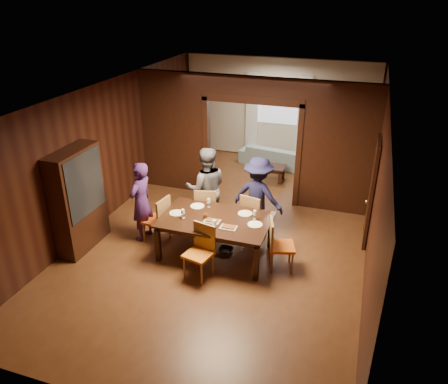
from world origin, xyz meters
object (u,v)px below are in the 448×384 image
(dining_table, at_px, (216,236))
(coffee_table, at_px, (270,173))
(sofa, at_px, (275,156))
(chair_far_l, at_px, (207,208))
(chair_far_r, at_px, (254,215))
(chair_near, at_px, (198,253))
(person_grey, at_px, (206,188))
(hutch, at_px, (78,200))
(person_purple, at_px, (141,202))
(person_navy, at_px, (258,196))
(chair_right, at_px, (282,245))
(chair_left, at_px, (156,219))

(dining_table, relative_size, coffee_table, 2.53)
(sofa, height_order, chair_far_l, chair_far_l)
(chair_far_l, height_order, chair_far_r, same)
(coffee_table, relative_size, chair_far_r, 0.82)
(chair_near, bearing_deg, person_grey, 119.01)
(coffee_table, distance_m, chair_far_l, 2.99)
(chair_far_r, bearing_deg, coffee_table, -70.00)
(hutch, bearing_deg, chair_far_r, 24.47)
(chair_far_r, relative_size, chair_near, 1.00)
(person_purple, relative_size, coffee_table, 2.04)
(chair_near, bearing_deg, hutch, -172.28)
(chair_far_l, xyz_separation_m, chair_far_r, (1.01, 0.02, 0.00))
(person_purple, height_order, coffee_table, person_purple)
(chair_far_l, xyz_separation_m, hutch, (-2.06, -1.38, 0.52))
(dining_table, bearing_deg, person_navy, 63.19)
(chair_right, distance_m, hutch, 3.89)
(chair_left, bearing_deg, dining_table, 95.54)
(person_purple, xyz_separation_m, chair_left, (0.30, -0.02, -0.33))
(chair_left, relative_size, hutch, 0.48)
(person_grey, xyz_separation_m, hutch, (-2.02, -1.48, 0.12))
(person_navy, bearing_deg, dining_table, 73.94)
(sofa, xyz_separation_m, hutch, (-2.63, -5.35, 0.72))
(person_purple, xyz_separation_m, chair_near, (1.54, -0.87, -0.33))
(dining_table, xyz_separation_m, hutch, (-2.55, -0.54, 0.62))
(person_grey, bearing_deg, sofa, -121.96)
(person_purple, xyz_separation_m, coffee_table, (1.76, 3.64, -0.62))
(chair_far_r, bearing_deg, person_grey, 8.85)
(person_navy, distance_m, hutch, 3.48)
(coffee_table, xyz_separation_m, chair_near, (-0.22, -4.51, 0.28))
(person_purple, distance_m, chair_far_l, 1.36)
(chair_left, bearing_deg, chair_far_l, 143.20)
(chair_far_l, relative_size, hutch, 0.48)
(chair_near, xyz_separation_m, hutch, (-2.51, 0.23, 0.52))
(coffee_table, relative_size, chair_left, 0.82)
(chair_right, xyz_separation_m, chair_far_l, (-1.76, 0.90, 0.00))
(person_navy, xyz_separation_m, chair_right, (0.74, -1.12, -0.34))
(person_purple, height_order, dining_table, person_purple)
(chair_near, bearing_deg, chair_far_l, 118.61)
(dining_table, distance_m, chair_far_l, 0.98)
(sofa, distance_m, dining_table, 4.81)
(sofa, bearing_deg, dining_table, 98.69)
(chair_far_l, bearing_deg, sofa, -110.35)
(hutch, bearing_deg, chair_near, -5.31)
(chair_near, bearing_deg, person_navy, 85.58)
(coffee_table, relative_size, chair_right, 0.82)
(person_grey, xyz_separation_m, chair_far_l, (0.04, -0.10, -0.40))
(dining_table, bearing_deg, chair_right, -2.67)
(coffee_table, distance_m, chair_far_r, 2.91)
(chair_far_r, bearing_deg, person_navy, -80.87)
(dining_table, distance_m, coffee_table, 3.75)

